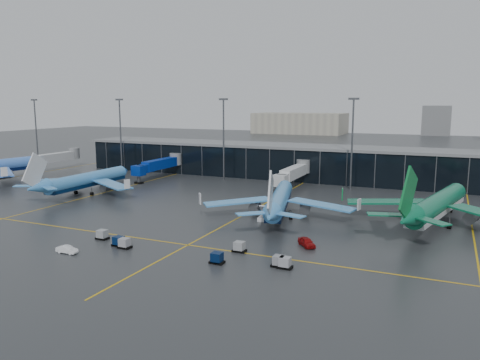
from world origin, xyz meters
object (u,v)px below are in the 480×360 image
at_px(airliner_arkefly, 88,171).
at_px(service_van_white, 67,249).
at_px(airliner_klm_near, 280,190).
at_px(baggage_carts, 190,250).
at_px(airliner_aer_lingus, 438,192).
at_px(service_van_red, 307,242).
at_px(mobile_airstair, 264,217).

height_order(airliner_arkefly, service_van_white, airliner_arkefly).
relative_size(airliner_klm_near, baggage_carts, 1.04).
distance_m(airliner_arkefly, service_van_white, 52.45).
bearing_deg(airliner_aer_lingus, airliner_arkefly, -164.98).
bearing_deg(service_van_white, airliner_klm_near, -33.82).
relative_size(airliner_klm_near, service_van_white, 10.25).
height_order(airliner_klm_near, service_van_red, airliner_klm_near).
bearing_deg(baggage_carts, mobile_airstair, 83.47).
bearing_deg(airliner_arkefly, airliner_aer_lingus, 0.94).
bearing_deg(airliner_aer_lingus, mobile_airstair, -148.43).
relative_size(airliner_klm_near, airliner_aer_lingus, 0.90).
bearing_deg(service_van_white, baggage_carts, -69.07).
distance_m(airliner_klm_near, airliner_aer_lingus, 31.70).
xyz_separation_m(airliner_klm_near, baggage_carts, (-4.73, -29.48, -5.15)).
relative_size(airliner_arkefly, baggage_carts, 1.06).
xyz_separation_m(airliner_klm_near, airliner_aer_lingus, (30.90, 7.04, 0.67)).
relative_size(baggage_carts, mobile_airstair, 10.69).
distance_m(airliner_arkefly, airliner_klm_near, 55.69).
relative_size(airliner_aer_lingus, mobile_airstair, 12.43).
xyz_separation_m(airliner_aer_lingus, service_van_white, (-54.17, -44.30, -5.96)).
bearing_deg(airliner_aer_lingus, airliner_klm_near, -154.35).
bearing_deg(airliner_klm_near, airliner_aer_lingus, -1.19).
bearing_deg(airliner_klm_near, airliner_arkefly, 162.15).
height_order(airliner_klm_near, baggage_carts, airliner_klm_near).
bearing_deg(baggage_carts, airliner_klm_near, 80.88).
height_order(airliner_aer_lingus, service_van_white, airliner_aer_lingus).
distance_m(airliner_arkefly, mobile_airstair, 54.55).
xyz_separation_m(airliner_klm_near, mobile_airstair, (-1.83, -4.07, -5.14)).
relative_size(airliner_arkefly, service_van_white, 10.42).
bearing_deg(baggage_carts, service_van_red, 36.10).
xyz_separation_m(airliner_arkefly, airliner_aer_lingus, (86.46, 3.32, 0.57)).
relative_size(service_van_red, service_van_white, 1.18).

